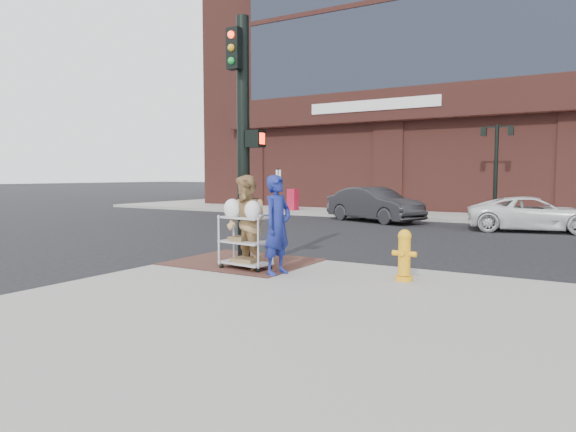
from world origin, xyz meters
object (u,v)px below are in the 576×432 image
Objects in this scene: lamp_post at (496,160)px; fire_hydrant at (404,255)px; sedan_dark at (374,205)px; utility_cart at (245,237)px; traffic_signal_pole at (243,133)px; pedestrian_tan at (247,223)px; woman_blue at (277,225)px; minivan_white at (533,214)px.

fire_hydrant is at bearing -86.53° from lamp_post.
sedan_dark is 13.05m from fire_hydrant.
traffic_signal_pole is at bearing 128.33° from utility_cart.
traffic_signal_pole reaches higher than pedestrian_tan.
lamp_post is at bearing 93.47° from fire_hydrant.
pedestrian_tan is at bearing -169.21° from fire_hydrant.
woman_blue is at bearing -143.43° from sedan_dark.
minivan_white is at bearing -73.08° from sedan_dark.
lamp_post is 2.19× the size of pedestrian_tan.
woman_blue reaches higher than sedan_dark.
traffic_signal_pole is 3.62× the size of utility_cart.
minivan_white is at bearing 68.85° from traffic_signal_pole.
utility_cart is (-0.83, 0.15, -0.29)m from woman_blue.
woman_blue is 12.35m from minivan_white.
minivan_white is at bearing 71.33° from utility_cart.
minivan_white is (1.89, -3.94, -2.01)m from lamp_post.
pedestrian_tan is (0.47, -0.57, -1.77)m from traffic_signal_pole.
traffic_signal_pole is 4.06m from fire_hydrant.
fire_hydrant is (2.93, 0.56, -0.46)m from pedestrian_tan.
lamp_post is 15.96m from utility_cart.
fire_hydrant is at bearing 28.85° from pedestrian_tan.
pedestrian_tan is 1.33× the size of utility_cart.
minivan_white is 11.34m from fire_hydrant.
minivan_white is at bearing -9.78° from woman_blue.
sedan_dark is (-3.02, 12.59, -0.33)m from woman_blue.
utility_cart is (0.39, -0.49, -2.06)m from traffic_signal_pole.
traffic_signal_pole is 1.13× the size of sedan_dark.
lamp_post is 5.71m from sedan_dark.
woman_blue is (-1.26, -15.87, -1.56)m from lamp_post.
woman_blue is 0.89m from utility_cart.
traffic_signal_pole is at bearing 67.22° from woman_blue.
pedestrian_tan is at bearing 89.36° from woman_blue.
minivan_white is at bearing -64.37° from lamp_post.
utility_cart is at bearing 84.69° from woman_blue.
pedestrian_tan is (-2.00, -15.79, -1.55)m from lamp_post.
utility_cart is (2.20, -12.44, 0.04)m from sedan_dark.
fire_hydrant is at bearing 162.08° from minivan_white.
fire_hydrant is (2.19, 0.63, -0.46)m from woman_blue.
fire_hydrant is at bearing 9.05° from utility_cart.
woman_blue reaches higher than utility_cart.
woman_blue is 0.42× the size of minivan_white.
utility_cart is at bearing 148.30° from minivan_white.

